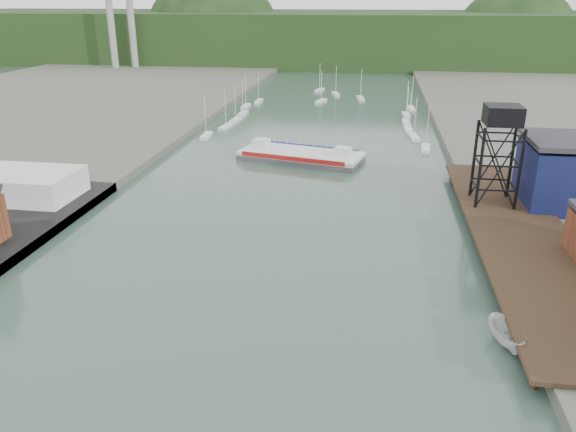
% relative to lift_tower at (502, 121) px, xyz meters
% --- Properties ---
extents(east_pier, '(14.00, 70.00, 2.45)m').
position_rel_lift_tower_xyz_m(east_pier, '(2.00, -13.00, -13.75)').
color(east_pier, black).
rests_on(east_pier, ground).
extents(white_shed, '(18.00, 12.00, 4.50)m').
position_rel_lift_tower_xyz_m(white_shed, '(-79.00, -8.00, -11.80)').
color(white_shed, silver).
rests_on(white_shed, west_quay).
extents(lift_tower, '(6.50, 6.50, 16.00)m').
position_rel_lift_tower_xyz_m(lift_tower, '(0.00, 0.00, 0.00)').
color(lift_tower, black).
rests_on(lift_tower, east_pier).
extents(marina_sailboats, '(57.71, 92.65, 0.90)m').
position_rel_lift_tower_xyz_m(marina_sailboats, '(-34.92, 80.46, -15.30)').
color(marina_sailboats, silver).
rests_on(marina_sailboats, ground).
extents(smokestacks, '(11.20, 8.20, 60.00)m').
position_rel_lift_tower_xyz_m(smokestacks, '(-141.00, 174.50, 14.35)').
color(smokestacks, gray).
rests_on(smokestacks, ground).
extents(distant_hills, '(500.00, 120.00, 80.00)m').
position_rel_lift_tower_xyz_m(distant_hills, '(-38.98, 243.35, -5.27)').
color(distant_hills, black).
rests_on(distant_hills, ground).
extents(chain_ferry, '(28.57, 16.74, 3.86)m').
position_rel_lift_tower_xyz_m(chain_ferry, '(-35.58, 28.08, -14.54)').
color(chain_ferry, '#454648').
rests_on(chain_ferry, ground).
extents(motorboat, '(3.83, 6.81, 2.48)m').
position_rel_lift_tower_xyz_m(motorboat, '(-5.25, -39.37, -14.41)').
color(motorboat, silver).
rests_on(motorboat, ground).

